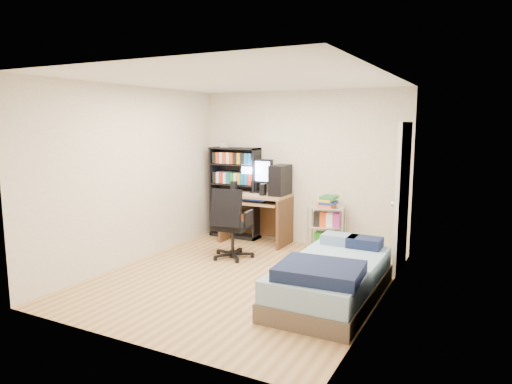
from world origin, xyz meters
The scene contains 7 objects.
room centered at (0.00, 0.00, 1.25)m, with size 3.58×4.08×2.58m.
media_shelf centered at (-1.17, 1.84, 0.81)m, with size 0.88×0.29×1.63m.
computer_desk centered at (-0.56, 1.73, 0.75)m, with size 1.10×0.64×1.39m.
office_chair centered at (-0.57, 0.70, 0.34)m, with size 0.70×0.70×1.06m.
wire_cart centered at (0.56, 1.70, 0.57)m, with size 0.60×0.48×0.88m.
bed centered at (1.24, -0.16, 0.25)m, with size 0.99×1.97×0.56m.
door centered at (1.72, 1.35, 1.00)m, with size 0.12×0.80×2.00m.
Camera 1 is at (2.76, -4.93, 1.99)m, focal length 32.00 mm.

